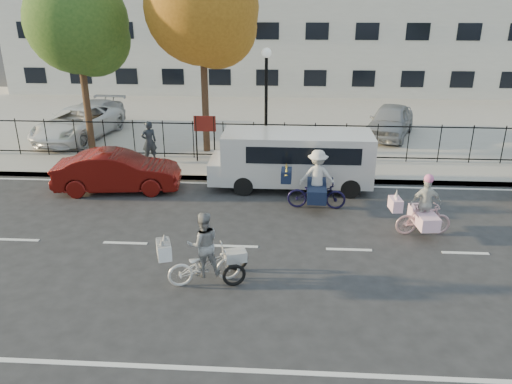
# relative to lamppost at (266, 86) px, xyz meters

# --- Properties ---
(ground) EXTENTS (120.00, 120.00, 0.00)m
(ground) POSITION_rel_lamppost_xyz_m (-0.50, -6.80, -3.11)
(ground) COLOR #333334
(road_markings) EXTENTS (60.00, 9.52, 0.01)m
(road_markings) POSITION_rel_lamppost_xyz_m (-0.50, -6.80, -3.11)
(road_markings) COLOR silver
(road_markings) RESTS_ON ground
(curb) EXTENTS (60.00, 0.10, 0.15)m
(curb) POSITION_rel_lamppost_xyz_m (-0.50, -1.75, -3.04)
(curb) COLOR #A8A399
(curb) RESTS_ON ground
(sidewalk) EXTENTS (60.00, 2.20, 0.15)m
(sidewalk) POSITION_rel_lamppost_xyz_m (-0.50, -0.70, -3.04)
(sidewalk) COLOR #A8A399
(sidewalk) RESTS_ON ground
(parking_lot) EXTENTS (60.00, 15.60, 0.15)m
(parking_lot) POSITION_rel_lamppost_xyz_m (-0.50, 8.20, -3.04)
(parking_lot) COLOR #A8A399
(parking_lot) RESTS_ON ground
(iron_fence) EXTENTS (58.00, 0.06, 1.50)m
(iron_fence) POSITION_rel_lamppost_xyz_m (-0.50, 0.40, -2.21)
(iron_fence) COLOR black
(iron_fence) RESTS_ON sidewalk
(building) EXTENTS (34.00, 10.00, 6.00)m
(building) POSITION_rel_lamppost_xyz_m (-0.50, 18.20, -0.11)
(building) COLOR silver
(building) RESTS_ON ground
(lamppost) EXTENTS (0.36, 0.36, 4.33)m
(lamppost) POSITION_rel_lamppost_xyz_m (0.00, 0.00, 0.00)
(lamppost) COLOR black
(lamppost) RESTS_ON sidewalk
(street_sign) EXTENTS (0.85, 0.06, 1.80)m
(street_sign) POSITION_rel_lamppost_xyz_m (-2.35, 0.00, -1.70)
(street_sign) COLOR black
(street_sign) RESTS_ON sidewalk
(zebra_trike) EXTENTS (2.06, 1.31, 1.77)m
(zebra_trike) POSITION_rel_lamppost_xyz_m (-1.03, -8.61, -2.43)
(zebra_trike) COLOR white
(zebra_trike) RESTS_ON ground
(unicorn_bike) EXTENTS (1.79, 1.25, 1.78)m
(unicorn_bike) POSITION_rel_lamppost_xyz_m (4.61, -5.74, -2.45)
(unicorn_bike) COLOR #D2A0A5
(unicorn_bike) RESTS_ON ground
(bull_bike) EXTENTS (2.04, 1.39, 1.90)m
(bull_bike) POSITION_rel_lamppost_xyz_m (1.73, -4.06, -2.35)
(bull_bike) COLOR black
(bull_bike) RESTS_ON ground
(white_van) EXTENTS (5.48, 1.88, 1.95)m
(white_van) POSITION_rel_lamppost_xyz_m (1.06, -2.30, -2.04)
(white_van) COLOR silver
(white_van) RESTS_ON ground
(red_sedan) EXTENTS (4.30, 1.92, 1.37)m
(red_sedan) POSITION_rel_lamppost_xyz_m (-4.89, -2.96, -2.43)
(red_sedan) COLOR #590D0A
(red_sedan) RESTS_ON ground
(pedestrian) EXTENTS (0.71, 0.64, 1.63)m
(pedestrian) POSITION_rel_lamppost_xyz_m (-4.50, -0.26, -2.15)
(pedestrian) COLOR black
(pedestrian) RESTS_ON sidewalk
(lot_car_a) EXTENTS (2.23, 4.82, 1.36)m
(lot_car_a) POSITION_rel_lamppost_xyz_m (-8.44, 4.24, -2.28)
(lot_car_a) COLOR #A7AAAE
(lot_car_a) RESTS_ON parking_lot
(lot_car_b) EXTENTS (3.15, 5.39, 1.41)m
(lot_car_b) POSITION_rel_lamppost_xyz_m (-8.62, 2.88, -2.26)
(lot_car_b) COLOR white
(lot_car_b) RESTS_ON parking_lot
(lot_car_d) EXTENTS (3.08, 4.57, 1.44)m
(lot_car_d) POSITION_rel_lamppost_xyz_m (5.53, 4.21, -2.24)
(lot_car_d) COLOR #95989C
(lot_car_d) RESTS_ON parking_lot
(tree_west) EXTENTS (3.96, 3.96, 7.25)m
(tree_west) POSITION_rel_lamppost_xyz_m (-7.26, 1.31, 1.97)
(tree_west) COLOR #442D1D
(tree_west) RESTS_ON ground
(tree_mid) EXTENTS (4.37, 4.37, 8.01)m
(tree_mid) POSITION_rel_lamppost_xyz_m (-2.39, 1.46, 2.49)
(tree_mid) COLOR #442D1D
(tree_mid) RESTS_ON ground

